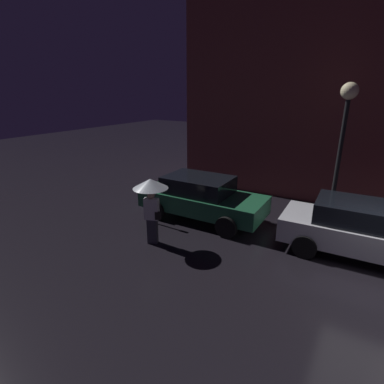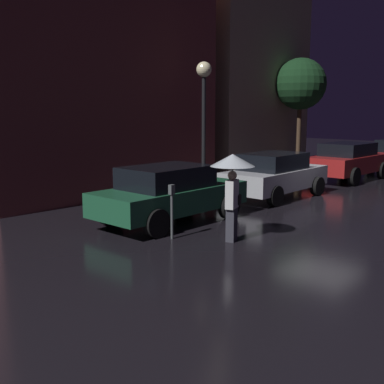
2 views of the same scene
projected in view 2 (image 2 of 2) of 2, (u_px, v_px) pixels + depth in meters
ground_plane at (322, 200)px, 15.62m from camera, size 60.00×60.00×0.00m
building_facade_left at (98, 73)px, 16.44m from camera, size 8.90×3.00×8.27m
building_facade_right at (247, 61)px, 22.33m from camera, size 6.21×3.00×10.23m
parked_car_green at (170, 193)px, 12.41m from camera, size 4.28×1.97×1.49m
parked_car_silver at (275, 174)px, 15.92m from camera, size 4.22×1.92×1.49m
parked_car_red at (349, 160)px, 19.85m from camera, size 4.35×1.98×1.55m
pedestrian_with_umbrella at (232, 173)px, 10.50m from camera, size 0.98×0.98×1.95m
parking_meter at (172, 205)px, 10.82m from camera, size 0.12×0.10×1.25m
street_lamp_near at (204, 94)px, 16.26m from camera, size 0.52×0.52×4.49m
street_tree at (300, 84)px, 21.83m from camera, size 2.32×2.32×5.20m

